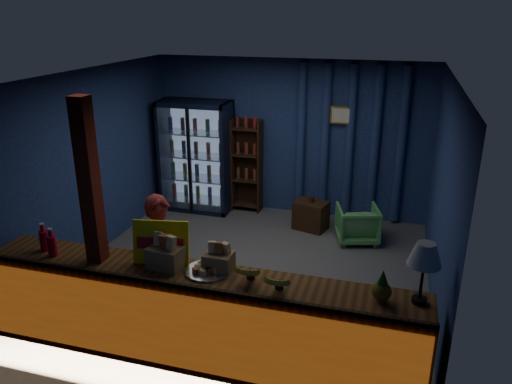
% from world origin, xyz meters
% --- Properties ---
extents(ground, '(4.60, 4.60, 0.00)m').
position_xyz_m(ground, '(0.00, 0.00, 0.00)').
color(ground, '#515154').
rests_on(ground, ground).
extents(room_walls, '(4.60, 4.60, 4.60)m').
position_xyz_m(room_walls, '(0.00, 0.00, 1.57)').
color(room_walls, navy).
rests_on(room_walls, ground).
extents(counter, '(4.40, 0.57, 0.99)m').
position_xyz_m(counter, '(0.00, -1.91, 0.48)').
color(counter, brown).
rests_on(counter, ground).
extents(support_post, '(0.16, 0.16, 2.60)m').
position_xyz_m(support_post, '(-1.05, -1.90, 1.30)').
color(support_post, maroon).
rests_on(support_post, ground).
extents(beverage_cooler, '(1.20, 0.62, 1.90)m').
position_xyz_m(beverage_cooler, '(-1.55, 1.92, 0.93)').
color(beverage_cooler, black).
rests_on(beverage_cooler, ground).
extents(bottle_shelf, '(0.50, 0.28, 1.60)m').
position_xyz_m(bottle_shelf, '(-0.70, 2.06, 0.79)').
color(bottle_shelf, '#372411').
rests_on(bottle_shelf, ground).
extents(curtain_folds, '(1.74, 0.14, 2.50)m').
position_xyz_m(curtain_folds, '(1.00, 2.14, 1.30)').
color(curtain_folds, navy).
rests_on(curtain_folds, room_walls).
extents(framed_picture, '(0.36, 0.04, 0.28)m').
position_xyz_m(framed_picture, '(0.85, 2.10, 1.75)').
color(framed_picture, gold).
rests_on(framed_picture, room_walls).
extents(shopkeeper, '(0.65, 0.56, 1.51)m').
position_xyz_m(shopkeeper, '(-0.59, -1.43, 0.75)').
color(shopkeeper, maroon).
rests_on(shopkeeper, ground).
extents(green_chair, '(0.74, 0.75, 0.56)m').
position_xyz_m(green_chair, '(1.28, 1.28, 0.28)').
color(green_chair, '#57AE5C').
rests_on(green_chair, ground).
extents(side_table, '(0.58, 0.49, 0.55)m').
position_xyz_m(side_table, '(0.52, 1.53, 0.23)').
color(side_table, '#372411').
rests_on(side_table, ground).
extents(yellow_sign, '(0.56, 0.21, 0.44)m').
position_xyz_m(yellow_sign, '(-0.40, -1.78, 1.17)').
color(yellow_sign, yellow).
rests_on(yellow_sign, counter).
extents(soda_bottles, '(0.25, 0.17, 0.30)m').
position_xyz_m(soda_bottles, '(-1.62, -1.92, 1.07)').
color(soda_bottles, red).
rests_on(soda_bottles, counter).
extents(snack_box_left, '(0.36, 0.31, 0.35)m').
position_xyz_m(snack_box_left, '(-0.32, -1.84, 1.08)').
color(snack_box_left, '#9C824B').
rests_on(snack_box_left, counter).
extents(snack_box_centre, '(0.27, 0.23, 0.29)m').
position_xyz_m(snack_box_centre, '(0.19, -1.76, 1.05)').
color(snack_box_centre, '#9C824B').
rests_on(snack_box_centre, counter).
extents(pastry_tray, '(0.44, 0.44, 0.07)m').
position_xyz_m(pastry_tray, '(0.10, -1.83, 0.97)').
color(pastry_tray, silver).
rests_on(pastry_tray, counter).
extents(banana_bunches, '(0.57, 0.32, 0.19)m').
position_xyz_m(banana_bunches, '(0.69, -1.93, 1.04)').
color(banana_bunches, gold).
rests_on(banana_bunches, counter).
extents(table_lamp, '(0.29, 0.29, 0.56)m').
position_xyz_m(table_lamp, '(2.05, -1.82, 1.39)').
color(table_lamp, black).
rests_on(table_lamp, counter).
extents(pineapple, '(0.17, 0.17, 0.29)m').
position_xyz_m(pineapple, '(1.73, -1.88, 1.07)').
color(pineapple, olive).
rests_on(pineapple, counter).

